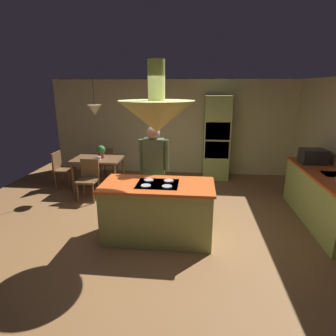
% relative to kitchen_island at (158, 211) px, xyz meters
% --- Properties ---
extents(ground, '(8.16, 8.16, 0.00)m').
position_rel_kitchen_island_xyz_m(ground, '(0.00, 0.20, -0.46)').
color(ground, olive).
extents(wall_back, '(6.80, 0.10, 2.55)m').
position_rel_kitchen_island_xyz_m(wall_back, '(0.00, 3.65, 0.81)').
color(wall_back, beige).
rests_on(wall_back, ground).
extents(kitchen_island, '(1.74, 0.86, 0.94)m').
position_rel_kitchen_island_xyz_m(kitchen_island, '(0.00, 0.00, 0.00)').
color(kitchen_island, '#A8B259').
rests_on(kitchen_island, ground).
extents(counter_run_right, '(0.73, 2.37, 0.92)m').
position_rel_kitchen_island_xyz_m(counter_run_right, '(2.84, 0.80, 0.01)').
color(counter_run_right, '#A8B259').
rests_on(counter_run_right, ground).
extents(oven_tower, '(0.66, 0.62, 2.15)m').
position_rel_kitchen_island_xyz_m(oven_tower, '(1.10, 3.24, 0.61)').
color(oven_tower, '#A8B259').
rests_on(oven_tower, ground).
extents(dining_table, '(1.11, 0.84, 0.76)m').
position_rel_kitchen_island_xyz_m(dining_table, '(-1.70, 2.10, 0.19)').
color(dining_table, brown).
rests_on(dining_table, ground).
extents(person_at_island, '(0.53, 0.23, 1.71)m').
position_rel_kitchen_island_xyz_m(person_at_island, '(-0.16, 0.70, 0.52)').
color(person_at_island, tan).
rests_on(person_at_island, ground).
extents(range_hood, '(1.10, 1.10, 1.00)m').
position_rel_kitchen_island_xyz_m(range_hood, '(0.00, 0.00, 1.51)').
color(range_hood, '#A8B259').
extents(pendant_light_over_table, '(0.32, 0.32, 0.82)m').
position_rel_kitchen_island_xyz_m(pendant_light_over_table, '(-1.70, 2.10, 1.40)').
color(pendant_light_over_table, beige).
extents(chair_facing_island, '(0.40, 0.40, 0.87)m').
position_rel_kitchen_island_xyz_m(chair_facing_island, '(-1.70, 1.46, 0.04)').
color(chair_facing_island, brown).
rests_on(chair_facing_island, ground).
extents(chair_by_back_wall, '(0.40, 0.40, 0.87)m').
position_rel_kitchen_island_xyz_m(chair_by_back_wall, '(-1.70, 2.74, 0.04)').
color(chair_by_back_wall, brown).
rests_on(chair_by_back_wall, ground).
extents(chair_at_corner, '(0.40, 0.40, 0.87)m').
position_rel_kitchen_island_xyz_m(chair_at_corner, '(-2.63, 2.10, 0.04)').
color(chair_at_corner, brown).
rests_on(chair_at_corner, ground).
extents(potted_plant_on_table, '(0.20, 0.20, 0.30)m').
position_rel_kitchen_island_xyz_m(potted_plant_on_table, '(-1.61, 2.08, 0.47)').
color(potted_plant_on_table, '#99382D').
rests_on(potted_plant_on_table, dining_table).
extents(cup_on_table, '(0.07, 0.07, 0.09)m').
position_rel_kitchen_island_xyz_m(cup_on_table, '(-1.60, 1.89, 0.34)').
color(cup_on_table, white).
rests_on(cup_on_table, dining_table).
extents(microwave_on_counter, '(0.46, 0.36, 0.28)m').
position_rel_kitchen_island_xyz_m(microwave_on_counter, '(2.84, 1.50, 0.59)').
color(microwave_on_counter, '#232326').
rests_on(microwave_on_counter, counter_run_right).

